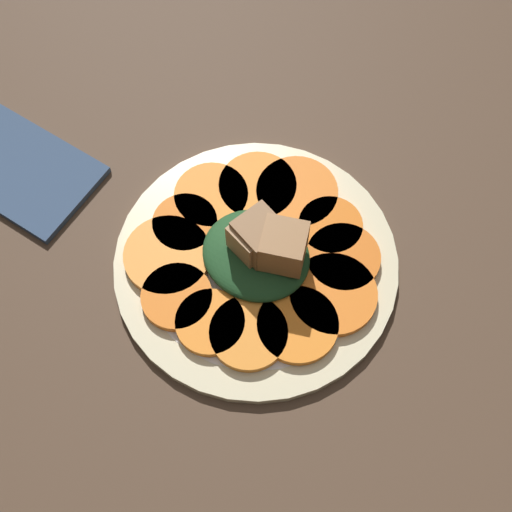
{
  "coord_description": "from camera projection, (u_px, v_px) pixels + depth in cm",
  "views": [
    {
      "loc": [
        -16.62,
        25.71,
        66.7
      ],
      "look_at": [
        0.0,
        0.0,
        4.1
      ],
      "focal_mm": 50.0,
      "sensor_mm": 36.0,
      "label": 1
    }
  ],
  "objects": [
    {
      "name": "carrot_slice_1",
      "position": [
        249.0,
        333.0,
        0.67
      ],
      "size": [
        7.44,
        7.44,
        0.86
      ],
      "primitive_type": "cylinder",
      "color": "orange",
      "rests_on": "plate"
    },
    {
      "name": "napkin",
      "position": [
        15.0,
        167.0,
        0.76
      ],
      "size": [
        17.62,
        10.57,
        0.8
      ],
      "color": "#334766",
      "rests_on": "table_slab"
    },
    {
      "name": "carrot_slice_11",
      "position": [
        177.0,
        297.0,
        0.68
      ],
      "size": [
        6.89,
        6.89,
        0.86
      ],
      "primitive_type": "cylinder",
      "color": "orange",
      "rests_on": "plate"
    },
    {
      "name": "plate",
      "position": [
        256.0,
        263.0,
        0.71
      ],
      "size": [
        28.32,
        28.32,
        1.05
      ],
      "color": "beige",
      "rests_on": "table_slab"
    },
    {
      "name": "table_slab",
      "position": [
        256.0,
        269.0,
        0.72
      ],
      "size": [
        120.0,
        120.0,
        2.0
      ],
      "primitive_type": "cube",
      "color": "#4C3828",
      "rests_on": "ground"
    },
    {
      "name": "carrot_slice_10",
      "position": [
        167.0,
        256.0,
        0.7
      ],
      "size": [
        8.66,
        8.66,
        0.86
      ],
      "primitive_type": "cylinder",
      "color": "#F99539",
      "rests_on": "plate"
    },
    {
      "name": "carrot_slice_0",
      "position": [
        213.0,
        324.0,
        0.67
      ],
      "size": [
        6.63,
        6.63,
        0.86
      ],
      "primitive_type": "cylinder",
      "color": "orange",
      "rests_on": "plate"
    },
    {
      "name": "carrot_slice_2",
      "position": [
        298.0,
        325.0,
        0.67
      ],
      "size": [
        7.76,
        7.76,
        0.86
      ],
      "primitive_type": "cylinder",
      "color": "orange",
      "rests_on": "plate"
    },
    {
      "name": "carrot_slice_7",
      "position": [
        258.0,
        186.0,
        0.74
      ],
      "size": [
        8.1,
        8.1,
        0.86
      ],
      "primitive_type": "cylinder",
      "color": "orange",
      "rests_on": "plate"
    },
    {
      "name": "carrot_slice_8",
      "position": [
        211.0,
        196.0,
        0.73
      ],
      "size": [
        7.65,
        7.65,
        0.86
      ],
      "primitive_type": "cylinder",
      "color": "orange",
      "rests_on": "plate"
    },
    {
      "name": "fork",
      "position": [
        301.0,
        221.0,
        0.72
      ],
      "size": [
        17.72,
        7.48,
        0.4
      ],
      "rotation": [
        0.0,
        0.0,
        -0.33
      ],
      "color": "silver",
      "rests_on": "plate"
    },
    {
      "name": "carrot_slice_4",
      "position": [
        343.0,
        258.0,
        0.7
      ],
      "size": [
        7.4,
        7.4,
        0.86
      ],
      "primitive_type": "cylinder",
      "color": "orange",
      "rests_on": "plate"
    },
    {
      "name": "carrot_slice_6",
      "position": [
        297.0,
        192.0,
        0.74
      ],
      "size": [
        8.47,
        8.47,
        0.86
      ],
      "primitive_type": "cylinder",
      "color": "orange",
      "rests_on": "plate"
    },
    {
      "name": "center_pile",
      "position": [
        260.0,
        249.0,
        0.68
      ],
      "size": [
        10.81,
        9.73,
        6.61
      ],
      "color": "#1E4723",
      "rests_on": "plate"
    },
    {
      "name": "carrot_slice_3",
      "position": [
        333.0,
        294.0,
        0.69
      ],
      "size": [
        8.52,
        8.52,
        0.86
      ],
      "primitive_type": "cylinder",
      "color": "orange",
      "rests_on": "plate"
    },
    {
      "name": "carrot_slice_5",
      "position": [
        330.0,
        226.0,
        0.72
      ],
      "size": [
        6.5,
        6.5,
        0.86
      ],
      "primitive_type": "cylinder",
      "color": "orange",
      "rests_on": "plate"
    },
    {
      "name": "carrot_slice_9",
      "position": [
        185.0,
        223.0,
        0.72
      ],
      "size": [
        6.59,
        6.59,
        0.86
      ],
      "primitive_type": "cylinder",
      "color": "orange",
      "rests_on": "plate"
    }
  ]
}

